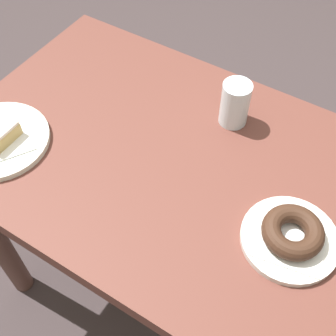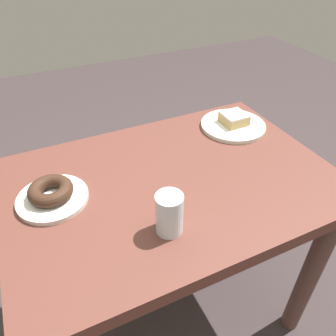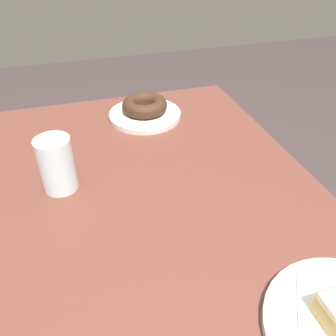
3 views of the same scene
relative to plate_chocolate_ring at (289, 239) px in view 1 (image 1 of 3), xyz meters
The scene contains 6 objects.
ground_plane 0.80m from the plate_chocolate_ring, ahead, with size 6.00×6.00×0.00m, color #3A2F30.
table 0.36m from the plate_chocolate_ring, ahead, with size 0.97×0.66×0.71m.
plate_chocolate_ring is the anchor object (origin of this frame).
napkin_chocolate_ring 0.01m from the plate_chocolate_ring, ahead, with size 0.13×0.13×0.00m, color white.
donut_chocolate_ring 0.03m from the plate_chocolate_ring, ahead, with size 0.12×0.12×0.04m, color #3A2317.
water_glass 0.34m from the plate_chocolate_ring, 43.80° to the right, with size 0.07×0.07×0.11m, color silver.
Camera 1 is at (-0.35, 0.53, 1.49)m, focal length 47.33 mm.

